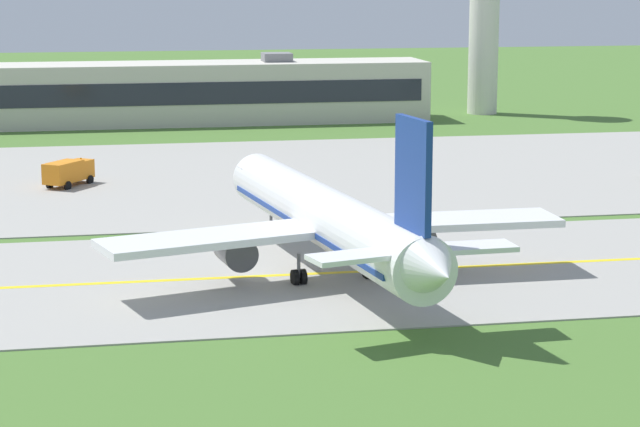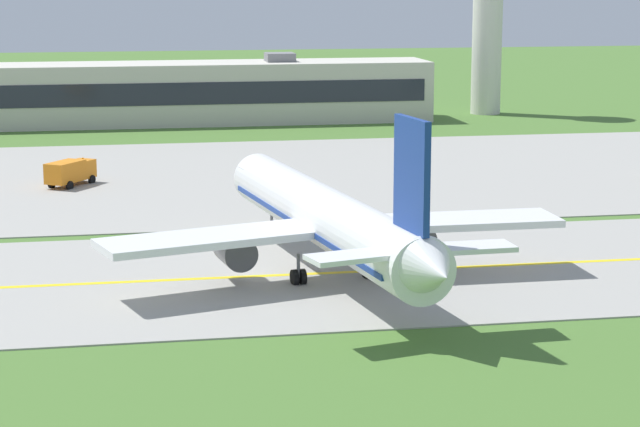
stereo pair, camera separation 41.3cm
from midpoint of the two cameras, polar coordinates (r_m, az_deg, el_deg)
ground_plane at (r=84.31m, az=-3.58°, el=-3.04°), size 500.00×500.00×0.00m
taxiway_strip at (r=84.30m, az=-3.59°, el=-3.00°), size 240.00×28.00×0.10m
apron_pad at (r=126.42m, az=-1.45°, el=1.80°), size 140.00×52.00×0.10m
taxiway_centreline at (r=84.28m, az=-3.59°, el=-2.97°), size 220.00×0.60×0.01m
airplane_lead at (r=83.57m, az=0.22°, el=-0.24°), size 32.21×39.60×12.70m
service_truck_baggage at (r=122.09m, az=-11.78°, el=1.94°), size 5.08×6.11×2.60m
terminal_building at (r=171.47m, az=-6.72°, el=5.62°), size 69.83×11.14×9.61m
traffic_cone_near_edge at (r=98.55m, az=2.74°, el=-0.76°), size 0.44×0.44×0.60m
traffic_cone_mid_edge at (r=96.10m, az=-6.40°, el=-1.12°), size 0.44×0.44×0.60m
traffic_cone_far_edge at (r=95.76m, az=-8.99°, el=-1.24°), size 0.44×0.44×0.60m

